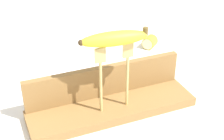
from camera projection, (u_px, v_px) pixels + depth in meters
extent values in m
plane|color=silver|center=(112.00, 112.00, 0.86)|extent=(3.00, 3.00, 0.00)
cube|color=olive|center=(112.00, 108.00, 0.85)|extent=(0.43, 0.12, 0.02)
cube|color=olive|center=(105.00, 81.00, 0.86)|extent=(0.42, 0.02, 0.08)
cylinder|color=tan|center=(101.00, 87.00, 0.79)|extent=(0.01, 0.01, 0.13)
cube|color=tan|center=(100.00, 55.00, 0.75)|extent=(0.03, 0.01, 0.04)
cylinder|color=tan|center=(127.00, 82.00, 0.81)|extent=(0.01, 0.01, 0.13)
cube|color=tan|center=(128.00, 50.00, 0.77)|extent=(0.03, 0.01, 0.04)
ellipsoid|color=yellow|center=(114.00, 39.00, 0.74)|extent=(0.16, 0.05, 0.03)
cylinder|color=brown|center=(145.00, 31.00, 0.75)|extent=(0.01, 0.01, 0.02)
sphere|color=#3F2D19|center=(81.00, 43.00, 0.72)|extent=(0.01, 0.01, 0.01)
cylinder|color=yellow|center=(150.00, 42.00, 1.17)|extent=(0.06, 0.06, 0.04)
cylinder|color=beige|center=(147.00, 44.00, 1.15)|extent=(0.03, 0.03, 0.04)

